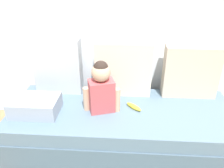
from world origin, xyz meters
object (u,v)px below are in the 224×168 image
object	(u,v)px
throw_pillow_left	(58,66)
folded_blanket	(35,106)
toddler	(101,87)
couch	(121,127)
throw_pillow_right	(191,72)
throw_pillow_center	(123,68)
banana	(134,107)

from	to	relation	value
throw_pillow_left	folded_blanket	size ratio (longest dim) A/B	1.36
folded_blanket	toddler	bearing A→B (deg)	7.93
throw_pillow_left	couch	bearing A→B (deg)	-25.65
throw_pillow_right	folded_blanket	size ratio (longest dim) A/B	1.26
couch	throw_pillow_center	size ratio (longest dim) A/B	3.85
couch	throw_pillow_right	bearing A→B (deg)	25.65
throw_pillow_left	toddler	world-z (taller)	throw_pillow_left
folded_blanket	throw_pillow_left	bearing A→B (deg)	75.06
toddler	folded_blanket	size ratio (longest dim) A/B	1.16
throw_pillow_right	banana	distance (m)	0.64
banana	throw_pillow_center	bearing A→B (deg)	110.20
throw_pillow_left	banana	xyz separation A→B (m)	(0.74, -0.29, -0.25)
couch	toddler	distance (m)	0.47
throw_pillow_left	folded_blanket	bearing A→B (deg)	-104.94
throw_pillow_center	banana	size ratio (longest dim) A/B	3.12
banana	folded_blanket	distance (m)	0.86
folded_blanket	couch	bearing A→B (deg)	7.76
throw_pillow_right	throw_pillow_center	bearing A→B (deg)	180.00
throw_pillow_right	toddler	distance (m)	0.87
throw_pillow_left	banana	size ratio (longest dim) A/B	3.19
throw_pillow_left	throw_pillow_center	bearing A→B (deg)	0.00
banana	throw_pillow_left	bearing A→B (deg)	158.77
throw_pillow_center	throw_pillow_right	size ratio (longest dim) A/B	1.05
throw_pillow_left	folded_blanket	xyz separation A→B (m)	(-0.11, -0.41, -0.20)
couch	folded_blanket	world-z (taller)	folded_blanket
couch	banana	distance (m)	0.25
throw_pillow_left	folded_blanket	distance (m)	0.47
couch	throw_pillow_right	size ratio (longest dim) A/B	4.05
couch	folded_blanket	size ratio (longest dim) A/B	5.11
throw_pillow_right	banana	xyz separation A→B (m)	(-0.53, -0.29, -0.23)
toddler	banana	size ratio (longest dim) A/B	2.73
throw_pillow_center	throw_pillow_right	xyz separation A→B (m)	(0.63, 0.00, -0.01)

